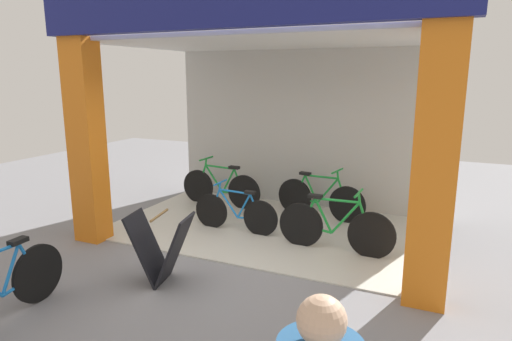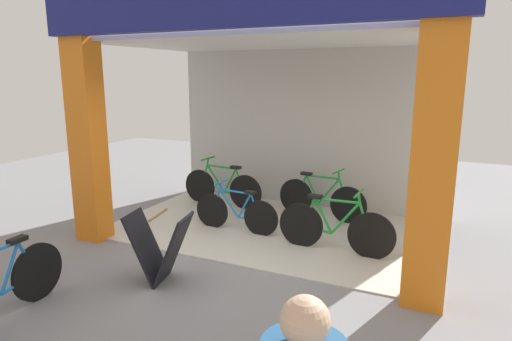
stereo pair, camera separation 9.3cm
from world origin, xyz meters
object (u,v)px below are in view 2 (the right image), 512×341
object	(u,v)px
bicycle_inside_2	(222,187)
sandwich_board_sign	(160,248)
bicycle_inside_0	(321,199)
bicycle_inside_1	(335,228)
bicycle_inside_3	(236,213)

from	to	relation	value
bicycle_inside_2	sandwich_board_sign	world-z (taller)	bicycle_inside_2
sandwich_board_sign	bicycle_inside_0	bearing A→B (deg)	71.43
bicycle_inside_2	sandwich_board_sign	bearing A→B (deg)	-74.22
bicycle_inside_1	sandwich_board_sign	distance (m)	2.47
bicycle_inside_2	sandwich_board_sign	size ratio (longest dim) A/B	1.93
bicycle_inside_0	sandwich_board_sign	bearing A→B (deg)	-108.57
bicycle_inside_0	bicycle_inside_3	size ratio (longest dim) A/B	1.12
bicycle_inside_0	bicycle_inside_2	world-z (taller)	bicycle_inside_2
bicycle_inside_0	bicycle_inside_1	bearing A→B (deg)	-65.92
bicycle_inside_2	bicycle_inside_3	world-z (taller)	bicycle_inside_2
bicycle_inside_3	sandwich_board_sign	size ratio (longest dim) A/B	1.68
bicycle_inside_1	bicycle_inside_2	bearing A→B (deg)	152.59
bicycle_inside_1	bicycle_inside_3	distance (m)	1.68
bicycle_inside_1	sandwich_board_sign	bearing A→B (deg)	-133.40
bicycle_inside_1	sandwich_board_sign	world-z (taller)	bicycle_inside_1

